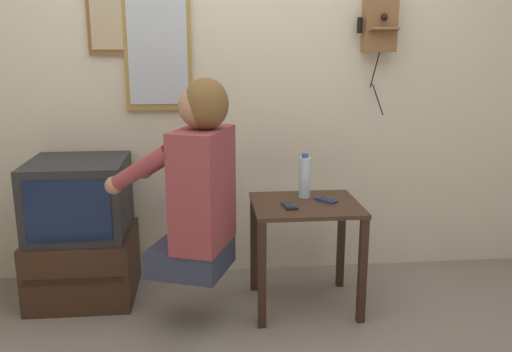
# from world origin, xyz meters

# --- Properties ---
(wall_back) EXTENTS (6.80, 0.05, 2.55)m
(wall_back) POSITION_xyz_m (0.00, 1.23, 1.27)
(wall_back) COLOR beige
(wall_back) RESTS_ON ground_plane
(side_table) EXTENTS (0.57, 0.49, 0.60)m
(side_table) POSITION_xyz_m (0.33, 0.68, 0.47)
(side_table) COLOR #382316
(side_table) RESTS_ON ground_plane
(person) EXTENTS (0.64, 0.56, 0.98)m
(person) POSITION_xyz_m (-0.24, 0.53, 0.76)
(person) COLOR #2D3347
(person) RESTS_ON ground_plane
(tv_stand) EXTENTS (0.57, 0.53, 0.38)m
(tv_stand) POSITION_xyz_m (-0.91, 0.92, 0.19)
(tv_stand) COLOR #382316
(tv_stand) RESTS_ON ground_plane
(television) EXTENTS (0.53, 0.53, 0.42)m
(television) POSITION_xyz_m (-0.91, 0.92, 0.59)
(television) COLOR #232326
(television) RESTS_ON tv_stand
(wall_phone_antique) EXTENTS (0.23, 0.18, 0.77)m
(wall_phone_antique) POSITION_xyz_m (0.84, 1.14, 1.56)
(wall_phone_antique) COLOR brown
(framed_picture) EXTENTS (0.29, 0.03, 0.43)m
(framed_picture) POSITION_xyz_m (-0.70, 1.19, 1.58)
(framed_picture) COLOR brown
(wall_mirror) EXTENTS (0.39, 0.03, 0.71)m
(wall_mirror) POSITION_xyz_m (-0.46, 1.18, 1.40)
(wall_mirror) COLOR olive
(cell_phone_held) EXTENTS (0.08, 0.13, 0.01)m
(cell_phone_held) POSITION_xyz_m (0.23, 0.62, 0.60)
(cell_phone_held) COLOR black
(cell_phone_held) RESTS_ON side_table
(cell_phone_spare) EXTENTS (0.12, 0.14, 0.01)m
(cell_phone_spare) POSITION_xyz_m (0.45, 0.70, 0.60)
(cell_phone_spare) COLOR navy
(cell_phone_spare) RESTS_ON side_table
(water_bottle) EXTENTS (0.06, 0.06, 0.25)m
(water_bottle) POSITION_xyz_m (0.34, 0.79, 0.71)
(water_bottle) COLOR silver
(water_bottle) RESTS_ON side_table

